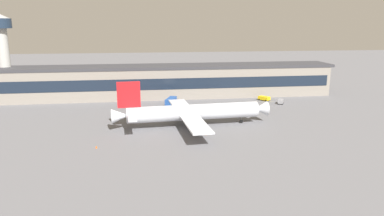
# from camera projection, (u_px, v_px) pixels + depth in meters

# --- Properties ---
(ground_plane) EXTENTS (600.00, 600.00, 0.00)m
(ground_plane) POSITION_uv_depth(u_px,v_px,m) (163.00, 128.00, 113.16)
(ground_plane) COLOR slate
(terminal_building) EXTENTS (160.43, 16.83, 14.28)m
(terminal_building) POSITION_uv_depth(u_px,v_px,m) (156.00, 81.00, 158.77)
(terminal_building) COLOR gray
(terminal_building) RESTS_ON ground_plane
(airliner) EXTENTS (51.35, 43.89, 15.19)m
(airliner) POSITION_uv_depth(u_px,v_px,m) (191.00, 112.00, 114.13)
(airliner) COLOR silver
(airliner) RESTS_ON ground_plane
(control_tower) EXTENTS (9.34, 9.34, 36.41)m
(control_tower) POSITION_uv_depth(u_px,v_px,m) (2.00, 48.00, 149.71)
(control_tower) COLOR #B7B7B2
(control_tower) RESTS_ON ground_plane
(fuel_truck) EXTENTS (5.51, 8.85, 3.35)m
(fuel_truck) POSITION_uv_depth(u_px,v_px,m) (171.00, 102.00, 141.95)
(fuel_truck) COLOR #2651A5
(fuel_truck) RESTS_ON ground_plane
(catering_truck) EXTENTS (4.56, 7.64, 4.15)m
(catering_truck) POSITION_uv_depth(u_px,v_px,m) (132.00, 100.00, 143.01)
(catering_truck) COLOR red
(catering_truck) RESTS_ON ground_plane
(baggage_tug) EXTENTS (3.42, 4.12, 1.85)m
(baggage_tug) POSITION_uv_depth(u_px,v_px,m) (281.00, 101.00, 146.48)
(baggage_tug) COLOR gray
(baggage_tug) RESTS_ON ground_plane
(pushback_tractor) EXTENTS (5.03, 5.37, 1.75)m
(pushback_tractor) POSITION_uv_depth(u_px,v_px,m) (264.00, 98.00, 153.07)
(pushback_tractor) COLOR yellow
(pushback_tractor) RESTS_ON ground_plane
(traffic_cone_0) EXTENTS (0.59, 0.59, 0.73)m
(traffic_cone_0) POSITION_uv_depth(u_px,v_px,m) (206.00, 134.00, 105.99)
(traffic_cone_0) COLOR #F2590C
(traffic_cone_0) RESTS_ON ground_plane
(traffic_cone_1) EXTENTS (0.53, 0.53, 0.66)m
(traffic_cone_1) POSITION_uv_depth(u_px,v_px,m) (96.00, 147.00, 94.65)
(traffic_cone_1) COLOR #F2590C
(traffic_cone_1) RESTS_ON ground_plane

